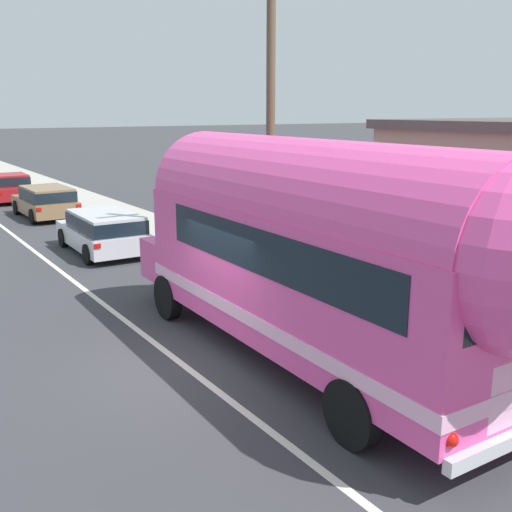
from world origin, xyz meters
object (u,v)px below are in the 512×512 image
Objects in this scene: utility_pole at (271,116)px; car_second at (46,200)px; car_third at (9,186)px; painted_bus at (324,247)px; car_lead at (104,230)px.

utility_pole reaches higher than car_second.
utility_pole reaches higher than car_third.
utility_pole is 13.80m from car_second.
car_third is (-0.23, 6.29, -0.05)m from car_second.
car_third is (-3.01, 19.31, -3.69)m from utility_pole.
painted_bus reaches higher than car_third.
car_third is at bearing 98.86° from utility_pole.
car_second is (0.12, 18.82, -1.52)m from painted_bus.
painted_bus is (-2.89, -5.80, -2.12)m from utility_pole.
car_lead and car_third have the same top height.
painted_bus reaches higher than car_lead.
painted_bus is 18.88m from car_second.
car_third is at bearing 90.16° from car_lead.
utility_pole is 1.97× the size of car_lead.
utility_pole is 19.88m from car_third.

